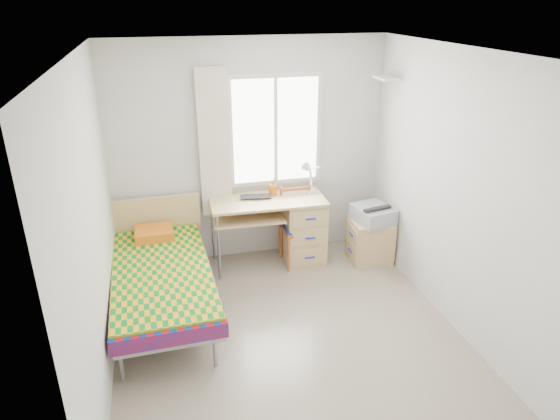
% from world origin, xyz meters
% --- Properties ---
extents(floor, '(3.50, 3.50, 0.00)m').
position_xyz_m(floor, '(0.00, 0.00, 0.00)').
color(floor, '#BCAD93').
rests_on(floor, ground).
extents(ceiling, '(3.50, 3.50, 0.00)m').
position_xyz_m(ceiling, '(0.00, 0.00, 2.60)').
color(ceiling, white).
rests_on(ceiling, wall_back).
extents(wall_back, '(3.20, 0.00, 3.20)m').
position_xyz_m(wall_back, '(0.00, 1.75, 1.30)').
color(wall_back, silver).
rests_on(wall_back, ground).
extents(wall_left, '(0.00, 3.50, 3.50)m').
position_xyz_m(wall_left, '(-1.60, 0.00, 1.30)').
color(wall_left, silver).
rests_on(wall_left, ground).
extents(wall_right, '(0.00, 3.50, 3.50)m').
position_xyz_m(wall_right, '(1.60, 0.00, 1.30)').
color(wall_right, silver).
rests_on(wall_right, ground).
extents(window, '(1.10, 0.04, 1.30)m').
position_xyz_m(window, '(0.30, 1.73, 1.55)').
color(window, white).
rests_on(window, wall_back).
extents(curtain, '(0.35, 0.05, 1.70)m').
position_xyz_m(curtain, '(-0.42, 1.68, 1.45)').
color(curtain, beige).
rests_on(curtain, wall_back).
extents(floating_shelf, '(0.20, 0.32, 0.03)m').
position_xyz_m(floating_shelf, '(1.49, 1.40, 2.15)').
color(floating_shelf, white).
rests_on(floating_shelf, wall_right).
extents(bed, '(1.01, 2.08, 0.89)m').
position_xyz_m(bed, '(-1.12, 0.73, 0.43)').
color(bed, '#92969A').
rests_on(bed, floor).
extents(desk, '(1.34, 0.65, 0.83)m').
position_xyz_m(desk, '(0.49, 1.43, 0.45)').
color(desk, tan).
rests_on(desk, floor).
extents(chair, '(0.41, 0.41, 0.94)m').
position_xyz_m(chair, '(0.50, 1.39, 0.52)').
color(chair, brown).
rests_on(chair, floor).
extents(cabinet, '(0.51, 0.46, 0.52)m').
position_xyz_m(cabinet, '(1.34, 1.19, 0.26)').
color(cabinet, tan).
rests_on(cabinet, floor).
extents(printer, '(0.48, 0.53, 0.20)m').
position_xyz_m(printer, '(1.34, 1.17, 0.62)').
color(printer, '#A2A4A9').
rests_on(printer, cabinet).
extents(laptop, '(0.38, 0.27, 0.03)m').
position_xyz_m(laptop, '(-0.00, 1.45, 0.84)').
color(laptop, black).
rests_on(laptop, desk).
extents(pen_cup, '(0.11, 0.11, 0.12)m').
position_xyz_m(pen_cup, '(0.23, 1.56, 0.89)').
color(pen_cup, orange).
rests_on(pen_cup, desk).
extents(task_lamp, '(0.23, 0.33, 0.44)m').
position_xyz_m(task_lamp, '(0.61, 1.40, 1.10)').
color(task_lamp, white).
rests_on(task_lamp, desk).
extents(book, '(0.19, 0.25, 0.02)m').
position_xyz_m(book, '(-0.04, 1.46, 0.59)').
color(book, gray).
rests_on(book, desk).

